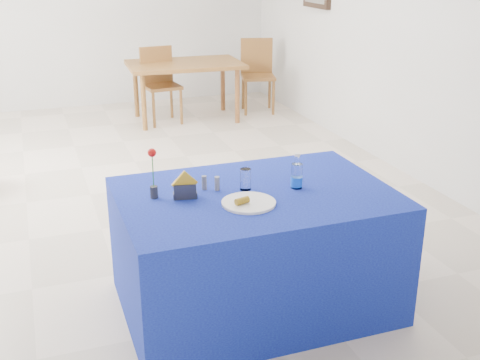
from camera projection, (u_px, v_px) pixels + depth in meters
name	position (u px, v px, depth m)	size (l,w,h in m)	color
floor	(150.00, 187.00, 5.68)	(7.00, 7.00, 0.00)	beige
plate	(249.00, 203.00, 3.36)	(0.31, 0.31, 0.01)	white
drinking_glass	(246.00, 179.00, 3.55)	(0.07, 0.07, 0.13)	white
salt_shaker	(217.00, 183.00, 3.55)	(0.03, 0.03, 0.09)	slate
pepper_shaker	(204.00, 183.00, 3.56)	(0.03, 0.03, 0.09)	slate
blue_table	(255.00, 250.00, 3.67)	(1.60, 1.10, 0.76)	#0F138C
water_bottle	(297.00, 177.00, 3.57)	(0.07, 0.07, 0.21)	silver
napkin_holder	(185.00, 190.00, 3.43)	(0.15, 0.08, 0.17)	#343438
rose_vase	(153.00, 174.00, 3.40)	(0.05, 0.05, 0.30)	#29292E
oak_table	(185.00, 68.00, 7.73)	(1.48, 0.99, 0.76)	olive
chair_bg_left	(159.00, 79.00, 7.71)	(0.47, 0.47, 0.96)	brown
chair_bg_right	(257.00, 70.00, 8.25)	(0.53, 0.53, 0.98)	brown
banana_pieces	(242.00, 201.00, 3.32)	(0.09, 0.06, 0.04)	yellow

